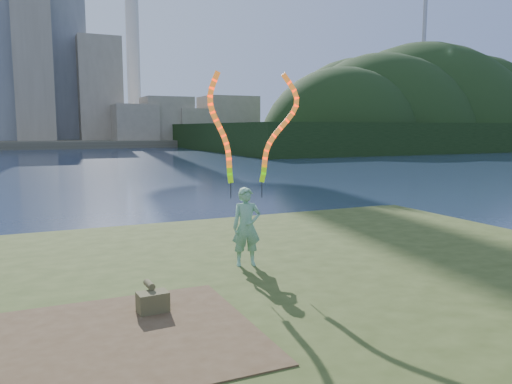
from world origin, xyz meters
name	(u,v)px	position (x,y,z in m)	size (l,w,h in m)	color
ground	(210,297)	(0.00, 0.00, 0.00)	(320.00, 320.00, 0.00)	#1A2843
grassy_knoll	(257,320)	(0.00, -2.30, 0.34)	(20.00, 18.00, 0.80)	#334117
dirt_patch	(124,338)	(-2.20, -3.20, 0.81)	(3.20, 3.00, 0.02)	#47331E
far_shore	(48,142)	(0.00, 95.00, 0.60)	(320.00, 40.00, 1.20)	#504A3A
wooded_hill	(418,146)	(59.57, 59.96, 0.16)	(78.00, 50.00, 63.00)	black
woman_with_ribbons	(246,188)	(0.47, -0.78, 2.25)	(1.94, 0.55, 3.87)	#1B703D
canvas_bag	(153,301)	(-1.68, -2.49, 0.96)	(0.43, 0.49, 0.39)	#4C4F2D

